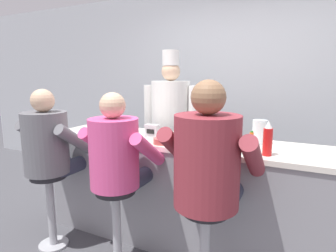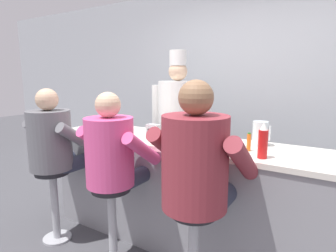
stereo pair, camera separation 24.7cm
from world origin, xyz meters
TOP-DOWN VIEW (x-y plane):
  - wall_back at (0.00, 1.83)m, footprint 10.00×0.06m
  - diner_counter at (0.00, 0.33)m, footprint 2.94×0.65m
  - ketchup_bottle_red at (0.61, 0.13)m, footprint 0.07×0.07m
  - mustard_bottle_yellow at (0.16, 0.16)m, footprint 0.06×0.06m
  - hot_sauce_bottle_orange at (0.48, 0.27)m, footprint 0.03×0.03m
  - water_pitcher_clear at (0.50, 0.49)m, footprint 0.14×0.12m
  - breakfast_plate at (-1.14, 0.18)m, footprint 0.27×0.27m
  - cereal_bowl at (-0.23, 0.11)m, footprint 0.14×0.14m
  - coffee_mug_tan at (-0.68, 0.20)m, footprint 0.15×0.09m
  - cup_stack_steel at (0.03, 0.48)m, footprint 0.09×0.09m
  - napkin_dispenser_chrome at (-0.43, 0.30)m, footprint 0.13×0.08m
  - diner_seated_grey at (-1.15, -0.26)m, footprint 0.57×0.57m
  - diner_seated_pink at (-0.43, -0.26)m, footprint 0.57×0.56m
  - diner_seated_maroon at (0.30, -0.25)m, footprint 0.64×0.63m
  - cook_in_whites_near at (-0.60, 1.06)m, footprint 0.72×0.46m

SIDE VIEW (x-z plane):
  - diner_counter at x=0.00m, z-range 0.00..0.98m
  - diner_seated_pink at x=-0.43m, z-range 0.21..1.63m
  - diner_seated_grey at x=-1.15m, z-range 0.21..1.64m
  - diner_seated_maroon at x=0.30m, z-range 0.20..1.73m
  - breakfast_plate at x=-1.14m, z-range 0.97..1.02m
  - cereal_bowl at x=-0.23m, z-range 0.98..1.03m
  - cook_in_whites_near at x=-0.60m, z-range 0.09..1.93m
  - coffee_mug_tan at x=-0.68m, z-range 0.98..1.08m
  - napkin_dispenser_chrome at x=-0.43m, z-range 0.98..1.10m
  - hot_sauce_bottle_orange at x=0.48m, z-range 0.97..1.12m
  - water_pitcher_clear at x=0.50m, z-range 0.98..1.18m
  - mustard_bottle_yellow at x=0.16m, z-range 0.97..1.19m
  - ketchup_bottle_red at x=0.61m, z-range 0.97..1.22m
  - cup_stack_steel at x=0.03m, z-range 0.98..1.31m
  - wall_back at x=0.00m, z-range 0.00..2.70m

